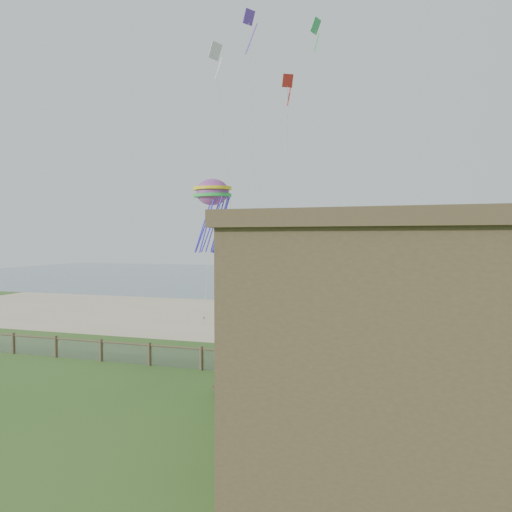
# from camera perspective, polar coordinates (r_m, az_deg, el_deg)

# --- Properties ---
(ground) EXTENTS (160.00, 160.00, 0.00)m
(ground) POSITION_cam_1_polar(r_m,az_deg,el_deg) (19.34, -14.26, -18.39)
(ground) COLOR #2B541D
(ground) RESTS_ON ground
(sand_beach) EXTENTS (72.00, 20.00, 0.02)m
(sand_beach) POSITION_cam_1_polar(r_m,az_deg,el_deg) (39.27, 2.52, -7.84)
(sand_beach) COLOR #BCB088
(sand_beach) RESTS_ON ground
(ocean) EXTENTS (160.00, 68.00, 0.02)m
(ocean) POSITION_cam_1_polar(r_m,az_deg,el_deg) (82.36, 9.92, -2.71)
(ocean) COLOR slate
(ocean) RESTS_ON ground
(chainlink_fence) EXTENTS (36.20, 0.20, 1.25)m
(chainlink_fence) POSITION_cam_1_polar(r_m,az_deg,el_deg) (24.28, -6.84, -12.73)
(chainlink_fence) COLOR brown
(chainlink_fence) RESTS_ON ground
(motel_deck) EXTENTS (15.00, 2.00, 0.50)m
(motel_deck) POSITION_cam_1_polar(r_m,az_deg,el_deg) (21.87, 26.37, -15.41)
(motel_deck) COLOR brown
(motel_deck) RESTS_ON ground
(picnic_table) EXTENTS (2.14, 1.67, 0.87)m
(picnic_table) POSITION_cam_1_polar(r_m,az_deg,el_deg) (20.64, -1.89, -15.72)
(picnic_table) COLOR brown
(picnic_table) RESTS_ON ground
(octopus_kite) EXTENTS (3.61, 3.09, 6.28)m
(octopus_kite) POSITION_cam_1_polar(r_m,az_deg,el_deg) (35.22, -5.48, 5.35)
(octopus_kite) COLOR #FF4228
(kite_white) EXTENTS (1.92, 1.70, 2.36)m
(kite_white) POSITION_cam_1_polar(r_m,az_deg,el_deg) (35.21, -5.12, 23.30)
(kite_white) COLOR silver
(kite_purple) EXTENTS (1.94, 1.78, 2.58)m
(kite_purple) POSITION_cam_1_polar(r_m,az_deg,el_deg) (35.20, -0.89, 26.55)
(kite_purple) COLOR #6236B2
(kite_red) EXTENTS (1.51, 1.71, 2.01)m
(kite_red) POSITION_cam_1_polar(r_m,az_deg,el_deg) (36.46, 3.98, 20.33)
(kite_red) COLOR red
(kite_green) EXTENTS (1.93, 1.65, 2.43)m
(kite_green) POSITION_cam_1_polar(r_m,az_deg,el_deg) (40.65, 7.46, 25.85)
(kite_green) COLOR green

